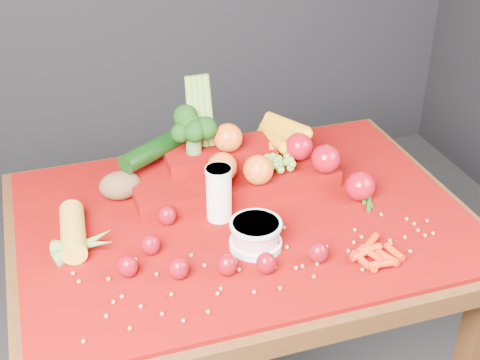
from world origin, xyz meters
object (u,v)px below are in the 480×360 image
object	(u,v)px
milk_glass	(219,192)
yogurt_bowl	(256,234)
table	(242,251)
produce_mound	(237,161)

from	to	relation	value
milk_glass	yogurt_bowl	distance (m)	0.15
table	produce_mound	size ratio (longest dim) A/B	1.84
table	produce_mound	bearing A→B (deg)	76.65
milk_glass	yogurt_bowl	xyz separation A→B (m)	(0.04, -0.14, -0.04)
produce_mound	table	bearing A→B (deg)	-103.35
yogurt_bowl	produce_mound	xyz separation A→B (m)	(0.05, 0.28, 0.02)
milk_glass	produce_mound	xyz separation A→B (m)	(0.09, 0.15, -0.01)
table	yogurt_bowl	distance (m)	0.19
yogurt_bowl	produce_mound	distance (m)	0.29
produce_mound	yogurt_bowl	bearing A→B (deg)	-99.64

